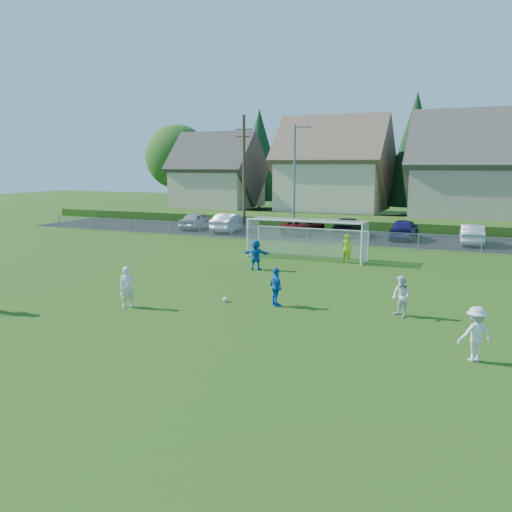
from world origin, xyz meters
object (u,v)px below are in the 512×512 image
object	(u,v)px
player_white_b	(401,296)
car_a	(198,221)
player_white_c	(476,334)
car_f	(472,234)
soccer_goal	(308,233)
goalkeeper	(347,248)
car_c	(303,226)
car_d	(348,227)
player_blue_b	(256,255)
car_e	(404,229)
soccer_ball	(225,299)
car_b	(230,222)
player_white_a	(127,287)
player_blue_a	(276,287)

from	to	relation	value
player_white_b	car_a	distance (m)	30.87
player_white_b	player_white_c	world-z (taller)	player_white_c
car_f	soccer_goal	bearing A→B (deg)	44.33
goalkeeper	car_f	xyz separation A→B (m)	(6.57, 11.12, -0.13)
car_c	car_d	distance (m)	3.73
player_blue_b	car_c	xyz separation A→B (m)	(-2.60, 15.87, -0.16)
player_blue_b	car_e	size ratio (longest dim) A/B	0.35
car_a	soccer_goal	size ratio (longest dim) A/B	0.61
car_f	soccer_goal	size ratio (longest dim) A/B	0.61
car_a	car_e	distance (m)	18.33
goalkeeper	player_white_b	bearing A→B (deg)	113.65
player_blue_b	soccer_ball	bearing A→B (deg)	98.48
car_b	car_a	bearing A→B (deg)	-8.35
player_white_a	soccer_goal	bearing A→B (deg)	38.63
car_c	car_a	bearing A→B (deg)	9.14
player_white_c	car_e	world-z (taller)	player_white_c
car_c	car_e	size ratio (longest dim) A/B	1.03
car_d	car_e	size ratio (longest dim) A/B	1.07
soccer_goal	goalkeeper	bearing A→B (deg)	-11.79
player_white_c	car_b	distance (m)	32.99
player_white_b	player_blue_a	distance (m)	5.04
car_b	car_c	distance (m)	6.53
player_blue_a	car_e	xyz separation A→B (m)	(1.71, 23.00, 0.00)
car_d	car_f	bearing A→B (deg)	169.34
soccer_ball	goalkeeper	distance (m)	11.57
soccer_goal	player_white_a	bearing A→B (deg)	-102.29
player_blue_a	car_d	xyz separation A→B (m)	(-2.88, 23.33, -0.07)
player_blue_a	car_a	distance (m)	27.95
player_blue_b	car_b	bearing A→B (deg)	-63.99
player_white_c	car_c	size ratio (longest dim) A/B	0.34
goalkeeper	car_d	xyz separation A→B (m)	(-3.04, 12.28, -0.13)
soccer_ball	player_white_b	xyz separation A→B (m)	(7.26, 0.71, 0.69)
player_blue_a	soccer_goal	world-z (taller)	soccer_goal
player_blue_a	car_b	xyz separation A→B (m)	(-13.05, 22.01, -0.01)
player_blue_a	player_white_c	bearing A→B (deg)	-160.96
player_white_a	player_white_b	world-z (taller)	player_white_a
player_blue_a	car_f	size ratio (longest dim) A/B	0.36
player_white_b	car_f	bearing A→B (deg)	127.15
player_white_a	player_blue_a	size ratio (longest dim) A/B	1.04
player_blue_b	car_c	world-z (taller)	player_blue_b
player_blue_a	goalkeeper	xyz separation A→B (m)	(0.16, 11.05, 0.06)
goalkeeper	player_white_c	bearing A→B (deg)	116.73
player_white_c	player_blue_a	bearing A→B (deg)	-55.89
car_b	soccer_goal	bearing A→B (deg)	134.57
car_a	car_d	world-z (taller)	car_a
car_a	car_e	xyz separation A→B (m)	(18.33, 0.52, 0.05)
soccer_ball	car_f	bearing A→B (deg)	68.20
soccer_ball	car_c	size ratio (longest dim) A/B	0.04
player_blue_a	car_c	size ratio (longest dim) A/B	0.33
soccer_ball	car_e	xyz separation A→B (m)	(3.95, 23.24, 0.71)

